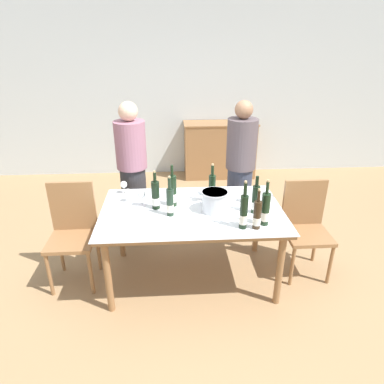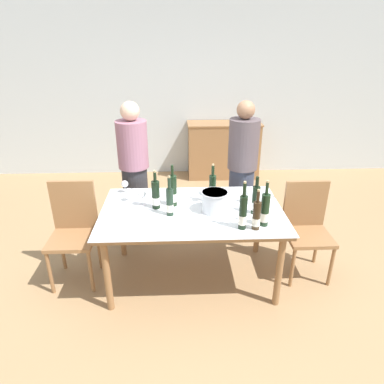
{
  "view_description": "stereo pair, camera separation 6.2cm",
  "coord_description": "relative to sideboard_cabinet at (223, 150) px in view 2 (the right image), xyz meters",
  "views": [
    {
      "loc": [
        -0.18,
        -2.77,
        2.19
      ],
      "look_at": [
        0.0,
        0.0,
        0.93
      ],
      "focal_mm": 32.0,
      "sensor_mm": 36.0,
      "label": 1
    },
    {
      "loc": [
        -0.12,
        -2.78,
        2.19
      ],
      "look_at": [
        0.0,
        0.0,
        0.93
      ],
      "focal_mm": 32.0,
      "sensor_mm": 36.0,
      "label": 2
    }
  ],
  "objects": [
    {
      "name": "wine_bottle_6",
      "position": [
        -0.81,
        -2.6,
        0.43
      ],
      "size": [
        0.08,
        0.08,
        0.4
      ],
      "color": "black",
      "rests_on": "dining_table"
    },
    {
      "name": "wine_glass_4",
      "position": [
        -0.54,
        -2.53,
        0.38
      ],
      "size": [
        0.07,
        0.07,
        0.14
      ],
      "color": "white",
      "rests_on": "dining_table"
    },
    {
      "name": "ground_plane",
      "position": [
        -0.64,
        -2.71,
        -0.46
      ],
      "size": [
        12.0,
        12.0,
        0.0
      ],
      "primitive_type": "plane",
      "color": "#A37F56"
    },
    {
      "name": "wine_bottle_4",
      "position": [
        -0.44,
        -2.56,
        0.42
      ],
      "size": [
        0.07,
        0.07,
        0.39
      ],
      "color": "black",
      "rests_on": "dining_table"
    },
    {
      "name": "wine_glass_2",
      "position": [
        -1.24,
        -2.5,
        0.38
      ],
      "size": [
        0.07,
        0.07,
        0.13
      ],
      "color": "white",
      "rests_on": "dining_table"
    },
    {
      "name": "ice_bucket",
      "position": [
        -0.44,
        -2.74,
        0.39
      ],
      "size": [
        0.24,
        0.24,
        0.19
      ],
      "color": "silver",
      "rests_on": "dining_table"
    },
    {
      "name": "wine_glass_3",
      "position": [
        -0.1,
        -2.58,
        0.39
      ],
      "size": [
        0.08,
        0.08,
        0.15
      ],
      "color": "white",
      "rests_on": "dining_table"
    },
    {
      "name": "wine_bottle_1",
      "position": [
        -0.84,
        -2.8,
        0.41
      ],
      "size": [
        0.06,
        0.06,
        0.37
      ],
      "color": "#1E3323",
      "rests_on": "dining_table"
    },
    {
      "name": "wine_glass_0",
      "position": [
        -1.1,
        -2.59,
        0.39
      ],
      "size": [
        0.08,
        0.08,
        0.15
      ],
      "color": "white",
      "rests_on": "dining_table"
    },
    {
      "name": "person_guest_left",
      "position": [
        -0.04,
        -1.92,
        0.34
      ],
      "size": [
        0.33,
        0.33,
        1.6
      ],
      "color": "#383F56",
      "rests_on": "ground_plane"
    },
    {
      "name": "wine_glass_1",
      "position": [
        -1.3,
        -2.3,
        0.38
      ],
      "size": [
        0.07,
        0.07,
        0.13
      ],
      "color": "white",
      "rests_on": "dining_table"
    },
    {
      "name": "person_host",
      "position": [
        -1.25,
        -1.93,
        0.34
      ],
      "size": [
        0.33,
        0.33,
        1.6
      ],
      "color": "#2D2D33",
      "rests_on": "ground_plane"
    },
    {
      "name": "wine_bottle_0",
      "position": [
        -0.05,
        -3.01,
        0.42
      ],
      "size": [
        0.07,
        0.07,
        0.4
      ],
      "color": "black",
      "rests_on": "dining_table"
    },
    {
      "name": "dining_table",
      "position": [
        -0.64,
        -2.71,
        0.22
      ],
      "size": [
        1.66,
        1.02,
        0.75
      ],
      "color": "#996B42",
      "rests_on": "ground_plane"
    },
    {
      "name": "wine_bottle_7",
      "position": [
        -0.24,
        -3.06,
        0.43
      ],
      "size": [
        0.07,
        0.07,
        0.42
      ],
      "color": "black",
      "rests_on": "dining_table"
    },
    {
      "name": "back_wall",
      "position": [
        -0.64,
        0.29,
        0.94
      ],
      "size": [
        8.0,
        0.1,
        2.8
      ],
      "color": "silver",
      "rests_on": "ground_plane"
    },
    {
      "name": "sideboard_cabinet",
      "position": [
        0.0,
        0.0,
        0.0
      ],
      "size": [
        1.2,
        0.46,
        0.92
      ],
      "color": "#996B42",
      "rests_on": "ground_plane"
    },
    {
      "name": "wine_bottle_5",
      "position": [
        -0.08,
        -2.79,
        0.41
      ],
      "size": [
        0.07,
        0.07,
        0.35
      ],
      "color": "black",
      "rests_on": "dining_table"
    },
    {
      "name": "wine_bottle_2",
      "position": [
        -0.13,
        -3.07,
        0.41
      ],
      "size": [
        0.07,
        0.07,
        0.35
      ],
      "color": "#332314",
      "rests_on": "dining_table"
    },
    {
      "name": "chair_left_end",
      "position": [
        -1.76,
        -2.62,
        0.1
      ],
      "size": [
        0.42,
        0.42,
        0.98
      ],
      "color": "#996B42",
      "rests_on": "ground_plane"
    },
    {
      "name": "chair_right_end",
      "position": [
        0.48,
        -2.62,
        0.07
      ],
      "size": [
        0.42,
        0.42,
        0.93
      ],
      "color": "#996B42",
      "rests_on": "ground_plane"
    },
    {
      "name": "wine_bottle_3",
      "position": [
        -0.97,
        -2.65,
        0.41
      ],
      "size": [
        0.08,
        0.08,
        0.37
      ],
      "color": "black",
      "rests_on": "dining_table"
    }
  ]
}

